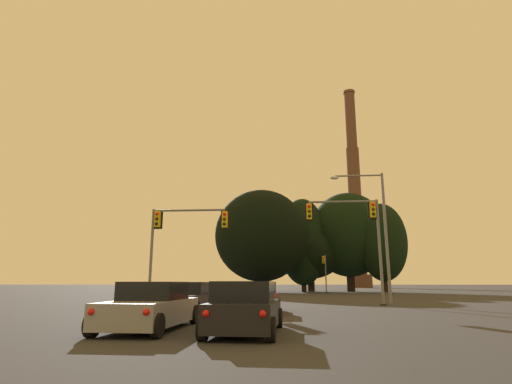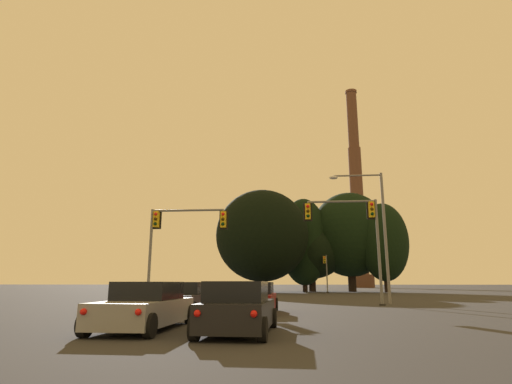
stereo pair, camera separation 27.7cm
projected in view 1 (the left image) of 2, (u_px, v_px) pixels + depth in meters
The scene contains 14 objects.
hatchback_center_lane_second at pixel (245, 309), 11.26m from camera, with size 2.03×4.16×1.44m.
sedan_left_lane_second at pixel (152, 307), 12.29m from camera, with size 2.08×4.74×1.43m.
sedan_center_lane_front at pixel (258, 298), 18.87m from camera, with size 2.05×4.73×1.43m.
sedan_left_lane_front at pixel (188, 299), 18.36m from camera, with size 2.03×4.72×1.43m.
traffic_light_far_right at pixel (325, 268), 59.16m from camera, with size 0.78×0.50×5.40m.
traffic_light_overhead_left at pixel (177, 231), 25.96m from camera, with size 5.25×0.50×6.14m.
traffic_light_overhead_right at pixel (355, 224), 26.10m from camera, with size 4.93×0.50×6.75m.
street_lamp at pixel (377, 221), 28.50m from camera, with size 3.86×0.36×9.24m.
smokestack at pixel (355, 206), 118.90m from camera, with size 7.13×7.13×60.91m.
treeline_center_left at pixel (303, 241), 63.73m from camera, with size 7.74×6.96×14.76m.
treeline_center_right at pixel (261, 235), 59.33m from camera, with size 13.71×12.34×15.11m.
treeline_far_right at pixel (310, 251), 64.73m from camera, with size 10.83×9.75×10.86m.
treeline_far_left at pixel (348, 234), 64.91m from camera, with size 12.51×11.26×15.91m.
treeline_right_mid at pixel (382, 242), 61.02m from camera, with size 7.37×6.63×13.44m.
Camera 1 is at (1.30, -2.18, 1.40)m, focal length 28.00 mm.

